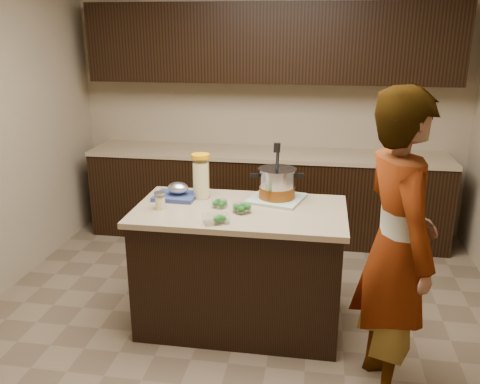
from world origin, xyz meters
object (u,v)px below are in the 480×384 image
object	(u,v)px
lemonade_pitcher	(201,178)
person	(397,249)
stock_pot	(277,185)
island	(240,267)

from	to	relation	value
lemonade_pitcher	person	distance (m)	1.50
stock_pot	lemonade_pitcher	xyz separation A→B (m)	(-0.55, -0.03, 0.04)
island	person	world-z (taller)	person
island	lemonade_pitcher	distance (m)	0.70
person	island	bearing A→B (deg)	45.83
stock_pot	person	distance (m)	1.07
island	stock_pot	bearing A→B (deg)	43.86
stock_pot	lemonade_pitcher	size ratio (longest dim) A/B	1.21
island	person	distance (m)	1.21
stock_pot	person	bearing A→B (deg)	-55.71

